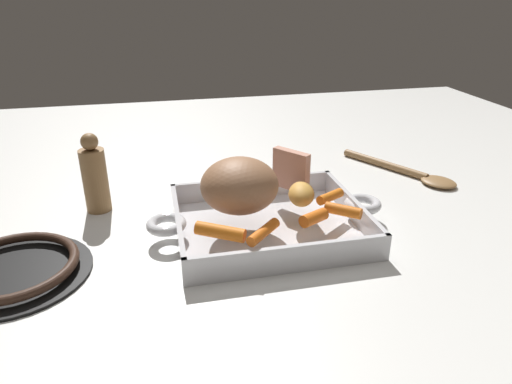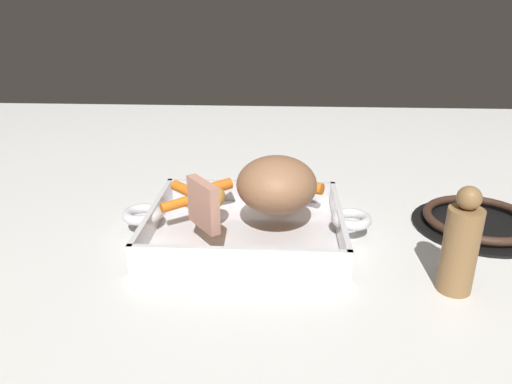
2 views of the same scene
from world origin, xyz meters
The scene contains 12 objects.
ground_plane centered at (0.00, 0.00, 0.00)m, with size 1.79×1.79×0.00m, color silver.
roasting_dish centered at (0.00, 0.00, 0.01)m, with size 0.37×0.24×0.04m.
pork_roast centered at (-0.04, 0.00, 0.08)m, with size 0.11×0.11×0.08m, color #966746.
roast_slice_outer centered at (0.05, 0.06, 0.07)m, with size 0.01×0.07×0.07m, color tan.
baby_carrot_northeast centered at (0.05, -0.06, 0.05)m, with size 0.02×0.02×0.05m, color orange.
baby_carrot_southeast centered at (0.10, -0.05, 0.05)m, with size 0.02×0.02×0.05m, color orange.
baby_carrot_long centered at (0.10, 0.00, 0.05)m, with size 0.01×0.01×0.05m, color orange.
baby_carrot_center_left centered at (-0.03, -0.08, 0.05)m, with size 0.01×0.01×0.06m, color orange.
baby_carrot_southwest centered at (-0.09, -0.08, 0.05)m, with size 0.02×0.02×0.07m, color orange.
potato_halved centered at (0.05, 0.00, 0.06)m, with size 0.06×0.04×0.03m, color gold.
stove_burner_rear centered at (-0.35, -0.04, 0.01)m, with size 0.20×0.20×0.02m.
pepper_mill centered at (-0.26, 0.13, 0.06)m, with size 0.04×0.04×0.13m.
Camera 2 is at (-0.05, 0.64, 0.33)m, focal length 33.88 mm.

